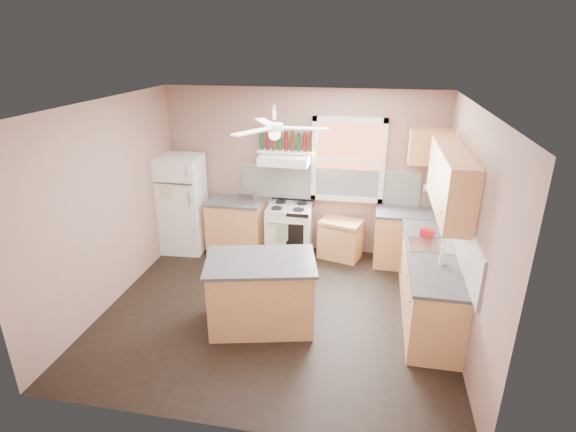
% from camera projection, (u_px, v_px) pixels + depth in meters
% --- Properties ---
extents(floor, '(4.50, 4.50, 0.00)m').
position_uv_depth(floor, '(276.00, 310.00, 6.02)').
color(floor, black).
rests_on(floor, ground).
extents(ceiling, '(4.50, 4.50, 0.00)m').
position_uv_depth(ceiling, '(274.00, 105.00, 5.03)').
color(ceiling, white).
rests_on(ceiling, ground).
extents(wall_back, '(4.50, 0.05, 2.70)m').
position_uv_depth(wall_back, '(302.00, 172.00, 7.37)').
color(wall_back, '#89685B').
rests_on(wall_back, ground).
extents(wall_right, '(0.05, 4.00, 2.70)m').
position_uv_depth(wall_right, '(470.00, 231.00, 5.12)').
color(wall_right, '#89685B').
rests_on(wall_right, ground).
extents(wall_left, '(0.05, 4.00, 2.70)m').
position_uv_depth(wall_left, '(107.00, 205.00, 5.92)').
color(wall_left, '#89685B').
rests_on(wall_left, ground).
extents(backsplash_back, '(2.90, 0.03, 0.55)m').
position_uv_depth(backsplash_back, '(328.00, 184.00, 7.32)').
color(backsplash_back, white).
rests_on(backsplash_back, wall_back).
extents(backsplash_right, '(0.03, 2.60, 0.55)m').
position_uv_depth(backsplash_right, '(460.00, 234.00, 5.47)').
color(backsplash_right, white).
rests_on(backsplash_right, wall_right).
extents(window_view, '(1.00, 0.02, 1.20)m').
position_uv_depth(window_view, '(348.00, 160.00, 7.11)').
color(window_view, brown).
rests_on(window_view, wall_back).
extents(window_frame, '(1.16, 0.07, 1.36)m').
position_uv_depth(window_frame, '(348.00, 160.00, 7.08)').
color(window_frame, white).
rests_on(window_frame, wall_back).
extents(refrigerator, '(0.73, 0.71, 1.63)m').
position_uv_depth(refrigerator, '(182.00, 204.00, 7.51)').
color(refrigerator, white).
rests_on(refrigerator, floor).
extents(base_cabinet_left, '(0.90, 0.60, 0.86)m').
position_uv_depth(base_cabinet_left, '(236.00, 226.00, 7.60)').
color(base_cabinet_left, tan).
rests_on(base_cabinet_left, floor).
extents(counter_left, '(0.92, 0.62, 0.04)m').
position_uv_depth(counter_left, '(235.00, 201.00, 7.43)').
color(counter_left, '#424244').
rests_on(counter_left, base_cabinet_left).
extents(toaster, '(0.29, 0.18, 0.18)m').
position_uv_depth(toaster, '(247.00, 198.00, 7.27)').
color(toaster, silver).
rests_on(toaster, counter_left).
extents(stove, '(0.73, 0.66, 0.86)m').
position_uv_depth(stove, '(289.00, 230.00, 7.44)').
color(stove, white).
rests_on(stove, floor).
extents(range_hood, '(0.78, 0.50, 0.14)m').
position_uv_depth(range_hood, '(285.00, 159.00, 7.06)').
color(range_hood, white).
rests_on(range_hood, wall_back).
extents(bottle_shelf, '(0.90, 0.26, 0.03)m').
position_uv_depth(bottle_shelf, '(286.00, 152.00, 7.13)').
color(bottle_shelf, white).
rests_on(bottle_shelf, range_hood).
extents(cart, '(0.74, 0.59, 0.65)m').
position_uv_depth(cart, '(340.00, 239.00, 7.38)').
color(cart, tan).
rests_on(cart, floor).
extents(base_cabinet_corner, '(1.00, 0.60, 0.86)m').
position_uv_depth(base_cabinet_corner, '(407.00, 239.00, 7.11)').
color(base_cabinet_corner, tan).
rests_on(base_cabinet_corner, floor).
extents(base_cabinet_right, '(0.60, 2.20, 0.86)m').
position_uv_depth(base_cabinet_right, '(428.00, 285.00, 5.79)').
color(base_cabinet_right, tan).
rests_on(base_cabinet_right, floor).
extents(counter_corner, '(1.02, 0.62, 0.04)m').
position_uv_depth(counter_corner, '(410.00, 213.00, 6.94)').
color(counter_corner, '#424244').
rests_on(counter_corner, base_cabinet_corner).
extents(counter_right, '(0.62, 2.22, 0.04)m').
position_uv_depth(counter_right, '(432.00, 254.00, 5.63)').
color(counter_right, '#424244').
rests_on(counter_right, base_cabinet_right).
extents(sink, '(0.55, 0.45, 0.03)m').
position_uv_depth(sink, '(430.00, 246.00, 5.81)').
color(sink, silver).
rests_on(sink, counter_right).
extents(faucet, '(0.03, 0.03, 0.14)m').
position_uv_depth(faucet, '(444.00, 241.00, 5.75)').
color(faucet, silver).
rests_on(faucet, sink).
extents(upper_cabinet_right, '(0.33, 1.80, 0.76)m').
position_uv_depth(upper_cabinet_right, '(451.00, 181.00, 5.46)').
color(upper_cabinet_right, tan).
rests_on(upper_cabinet_right, wall_right).
extents(upper_cabinet_corner, '(0.60, 0.33, 0.52)m').
position_uv_depth(upper_cabinet_corner, '(430.00, 147.00, 6.65)').
color(upper_cabinet_corner, tan).
rests_on(upper_cabinet_corner, wall_back).
extents(paper_towel, '(0.26, 0.12, 0.12)m').
position_uv_depth(paper_towel, '(433.00, 188.00, 6.90)').
color(paper_towel, white).
rests_on(paper_towel, wall_back).
extents(island, '(1.40, 1.05, 0.86)m').
position_uv_depth(island, '(261.00, 294.00, 5.59)').
color(island, tan).
rests_on(island, floor).
extents(island_top, '(1.49, 1.14, 0.04)m').
position_uv_depth(island_top, '(260.00, 262.00, 5.42)').
color(island_top, '#424244').
rests_on(island_top, island).
extents(ceiling_fan_hub, '(0.20, 0.20, 0.08)m').
position_uv_depth(ceiling_fan_hub, '(274.00, 127.00, 5.12)').
color(ceiling_fan_hub, white).
rests_on(ceiling_fan_hub, ceiling).
extents(soap_bottle, '(0.11, 0.11, 0.22)m').
position_uv_depth(soap_bottle, '(443.00, 256.00, 5.27)').
color(soap_bottle, silver).
rests_on(soap_bottle, counter_right).
extents(red_caddy, '(0.21, 0.18, 0.10)m').
position_uv_depth(red_caddy, '(427.00, 233.00, 6.06)').
color(red_caddy, '#A70E14').
rests_on(red_caddy, counter_right).
extents(wine_bottles, '(0.86, 0.06, 0.31)m').
position_uv_depth(wine_bottles, '(286.00, 142.00, 7.07)').
color(wine_bottles, '#143819').
rests_on(wine_bottles, bottle_shelf).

